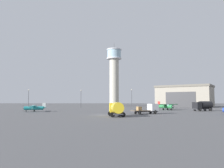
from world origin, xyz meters
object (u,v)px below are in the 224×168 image
at_px(control_tower, 114,73).
at_px(traffic_cone_near_right, 134,111).
at_px(airplane_green, 166,106).
at_px(truck_fuel_tanker_yellow, 116,108).
at_px(airplane_teal, 34,108).
at_px(light_post_west, 28,97).
at_px(truck_flatbed_silver, 148,109).
at_px(truck_fuel_tanker_black, 203,105).
at_px(light_post_centre, 81,97).
at_px(traffic_cone_near_left, 149,111).
at_px(light_post_north, 132,97).

xyz_separation_m(control_tower, traffic_cone_near_right, (6.17, -66.11, -19.01)).
relative_size(airplane_green, truck_fuel_tanker_yellow, 1.53).
distance_m(airplane_teal, light_post_west, 40.15).
distance_m(truck_flatbed_silver, truck_fuel_tanker_black, 24.53).
xyz_separation_m(truck_fuel_tanker_yellow, light_post_centre, (-16.59, 57.81, 3.31)).
distance_m(traffic_cone_near_left, traffic_cone_near_right, 4.41).
relative_size(control_tower, truck_fuel_tanker_black, 5.70).
xyz_separation_m(control_tower, light_post_north, (8.37, -25.20, -14.24)).
height_order(airplane_green, light_post_north, light_post_north).
xyz_separation_m(control_tower, airplane_teal, (-22.85, -63.79, -18.13)).
relative_size(airplane_teal, truck_fuel_tanker_yellow, 1.45).
bearing_deg(traffic_cone_near_left, light_post_west, 142.93).
distance_m(airplane_green, traffic_cone_near_right, 18.95).
bearing_deg(light_post_centre, truck_fuel_tanker_black, -37.67).
height_order(airplane_teal, light_post_north, light_post_north).
height_order(airplane_green, traffic_cone_near_left, airplane_green).
bearing_deg(truck_fuel_tanker_yellow, airplane_teal, 43.42).
relative_size(airplane_green, light_post_centre, 1.10).
distance_m(light_post_centre, traffic_cone_near_right, 46.93).
bearing_deg(light_post_north, traffic_cone_near_left, -87.05).
height_order(light_post_centre, traffic_cone_near_right, light_post_centre).
xyz_separation_m(truck_fuel_tanker_black, light_post_west, (-67.48, 31.03, 3.27)).
bearing_deg(truck_fuel_tanker_yellow, light_post_west, 27.71).
distance_m(truck_flatbed_silver, traffic_cone_near_right, 8.03).
height_order(truck_flatbed_silver, traffic_cone_near_left, truck_flatbed_silver).
bearing_deg(airplane_teal, light_post_north, -143.27).
bearing_deg(airplane_green, truck_flatbed_silver, -55.92).
relative_size(truck_flatbed_silver, light_post_west, 0.82).
bearing_deg(airplane_green, truck_fuel_tanker_black, 22.03).
height_order(truck_flatbed_silver, truck_fuel_tanker_black, truck_fuel_tanker_black).
height_order(airplane_green, light_post_west, light_post_west).
bearing_deg(traffic_cone_near_left, control_tower, 99.11).
bearing_deg(truck_flatbed_silver, traffic_cone_near_right, 89.82).
relative_size(truck_fuel_tanker_black, traffic_cone_near_right, 10.75).
relative_size(light_post_west, light_post_centre, 1.00).
distance_m(truck_fuel_tanker_black, traffic_cone_near_right, 23.34).
relative_size(airplane_green, traffic_cone_near_right, 14.81).
relative_size(control_tower, airplane_teal, 4.36).
height_order(light_post_centre, traffic_cone_near_left, light_post_centre).
relative_size(airplane_green, light_post_north, 1.07).
bearing_deg(light_post_west, airplane_green, -22.74).
bearing_deg(light_post_centre, truck_flatbed_silver, -63.50).
bearing_deg(truck_fuel_tanker_black, light_post_west, -45.37).
bearing_deg(light_post_centre, airplane_green, -38.50).
height_order(truck_fuel_tanker_yellow, traffic_cone_near_right, truck_fuel_tanker_yellow).
bearing_deg(traffic_cone_near_left, light_post_centre, 122.76).
relative_size(airplane_teal, traffic_cone_near_left, 13.31).
xyz_separation_m(light_post_north, traffic_cone_near_left, (2.05, -39.76, -4.76)).
height_order(control_tower, traffic_cone_near_left, control_tower).
bearing_deg(light_post_north, traffic_cone_near_right, -93.09).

